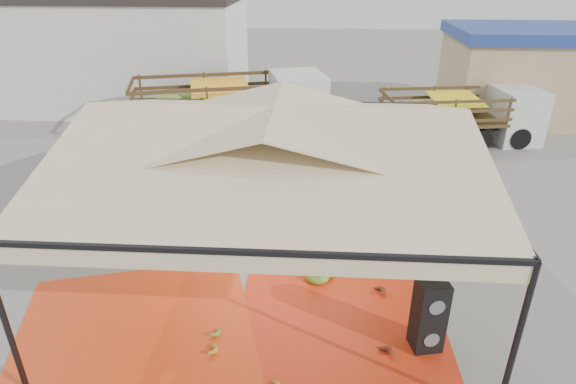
# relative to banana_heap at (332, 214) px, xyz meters

# --- Properties ---
(ground) EXTENTS (90.00, 90.00, 0.00)m
(ground) POSITION_rel_banana_heap_xyz_m (-1.38, -1.65, -0.59)
(ground) COLOR slate
(ground) RESTS_ON ground
(canopy_tent) EXTENTS (8.10, 8.10, 4.00)m
(canopy_tent) POSITION_rel_banana_heap_xyz_m (-1.38, -1.65, 2.71)
(canopy_tent) COLOR black
(canopy_tent) RESTS_ON ground
(building_white) EXTENTS (14.30, 6.30, 5.40)m
(building_white) POSITION_rel_banana_heap_xyz_m (-11.38, 12.35, 2.12)
(building_white) COLOR silver
(building_white) RESTS_ON ground
(building_tan) EXTENTS (6.30, 5.30, 4.10)m
(building_tan) POSITION_rel_banana_heap_xyz_m (8.62, 11.35, 1.48)
(building_tan) COLOR tan
(building_tan) RESTS_ON ground
(tarp_left) EXTENTS (5.63, 5.48, 0.01)m
(tarp_left) POSITION_rel_banana_heap_xyz_m (-4.00, -4.12, -0.59)
(tarp_left) COLOR red
(tarp_left) RESTS_ON ground
(tarp_right) EXTENTS (4.24, 4.46, 0.01)m
(tarp_right) POSITION_rel_banana_heap_xyz_m (0.13, -3.04, -0.59)
(tarp_right) COLOR red
(tarp_right) RESTS_ON ground
(banana_heap) EXTENTS (6.22, 5.40, 1.19)m
(banana_heap) POSITION_rel_banana_heap_xyz_m (0.00, 0.00, 0.00)
(banana_heap) COLOR #3F7D1A
(banana_heap) RESTS_ON ground
(hand_yellow_b) EXTENTS (0.41, 0.34, 0.18)m
(hand_yellow_b) POSITION_rel_banana_heap_xyz_m (-2.40, -4.56, -0.50)
(hand_yellow_b) COLOR #ACA622
(hand_yellow_b) RESTS_ON ground
(hand_red_a) EXTENTS (0.54, 0.48, 0.21)m
(hand_red_a) POSITION_rel_banana_heap_xyz_m (0.98, -2.57, -0.49)
(hand_red_a) COLOR #552313
(hand_red_a) RESTS_ON ground
(hand_red_b) EXTENTS (0.53, 0.51, 0.18)m
(hand_red_b) POSITION_rel_banana_heap_xyz_m (0.92, -4.43, -0.50)
(hand_red_b) COLOR #5A2514
(hand_red_b) RESTS_ON ground
(hand_green) EXTENTS (0.47, 0.43, 0.17)m
(hand_green) POSITION_rel_banana_heap_xyz_m (-2.42, -4.08, -0.51)
(hand_green) COLOR #527217
(hand_green) RESTS_ON ground
(hanging_bunches) EXTENTS (1.74, 0.24, 0.20)m
(hanging_bunches) POSITION_rel_banana_heap_xyz_m (0.83, -0.89, 2.03)
(hanging_bunches) COLOR #397919
(hanging_bunches) RESTS_ON ground
(speaker_stack) EXTENTS (0.63, 0.58, 1.52)m
(speaker_stack) POSITION_rel_banana_heap_xyz_m (1.72, -4.15, 0.16)
(speaker_stack) COLOR black
(speaker_stack) RESTS_ON ground
(banana_leaves) EXTENTS (0.96, 1.36, 3.70)m
(banana_leaves) POSITION_rel_banana_heap_xyz_m (-2.93, 0.26, -0.59)
(banana_leaves) COLOR #247920
(banana_leaves) RESTS_ON ground
(vendor) EXTENTS (0.79, 0.65, 1.85)m
(vendor) POSITION_rel_banana_heap_xyz_m (0.55, 2.73, 0.33)
(vendor) COLOR gray
(vendor) RESTS_ON ground
(truck_left) EXTENTS (7.97, 4.42, 2.60)m
(truck_left) POSITION_rel_banana_heap_xyz_m (-3.68, 7.49, 1.01)
(truck_left) COLOR #4E3A1A
(truck_left) RESTS_ON ground
(truck_right) EXTENTS (6.49, 3.13, 2.14)m
(truck_right) POSITION_rel_banana_heap_xyz_m (5.51, 7.67, 0.72)
(truck_right) COLOR #503A1A
(truck_right) RESTS_ON ground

